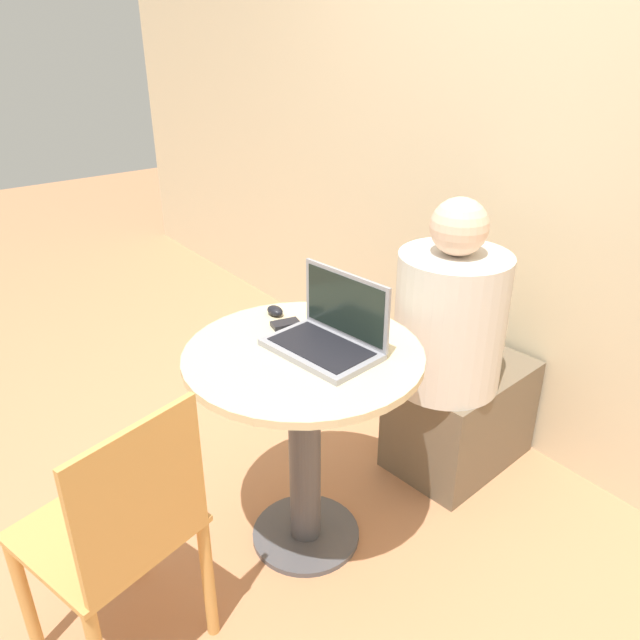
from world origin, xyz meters
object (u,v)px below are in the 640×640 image
Objects in this scene: cell_phone at (286,324)px; person_seated at (456,368)px; chair_empty at (121,538)px; laptop at (329,334)px.

person_seated reaches higher than cell_phone.
laptop is at bearing 93.51° from chair_empty.
person_seated is at bearing 91.86° from chair_empty.
chair_empty reaches higher than cell_phone.
laptop is 3.64× the size of cell_phone.
laptop reaches higher than chair_empty.
cell_phone is at bearing -108.14° from person_seated.
person_seated is (0.00, 0.62, -0.34)m from laptop.
laptop is 0.43× the size of chair_empty.
person_seated is (-0.04, 1.35, 0.01)m from chair_empty.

